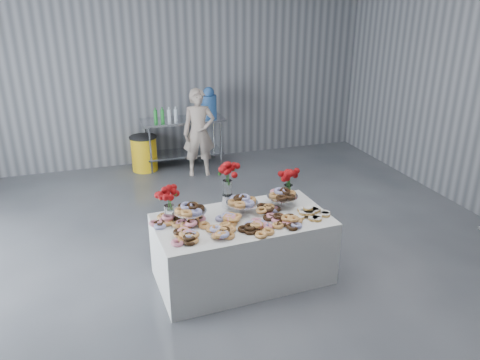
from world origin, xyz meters
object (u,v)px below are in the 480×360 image
object	(u,v)px
prep_table	(183,134)
trash_barrel	(144,153)
water_jug	(209,104)
display_table	(243,249)
person	(199,133)

from	to	relation	value
prep_table	trash_barrel	size ratio (longest dim) A/B	2.35
prep_table	water_jug	distance (m)	0.73
display_table	water_jug	xyz separation A→B (m)	(0.64, 3.87, 0.77)
display_table	person	xyz separation A→B (m)	(0.32, 3.34, 0.39)
water_jug	prep_table	bearing A→B (deg)	180.00
person	display_table	bearing A→B (deg)	-86.18
person	prep_table	bearing A→B (deg)	117.49
display_table	trash_barrel	world-z (taller)	display_table
display_table	prep_table	world-z (taller)	prep_table
prep_table	person	size ratio (longest dim) A/B	0.97
prep_table	water_jug	size ratio (longest dim) A/B	2.71
prep_table	trash_barrel	distance (m)	0.80
display_table	trash_barrel	size ratio (longest dim) A/B	2.98
display_table	person	world-z (taller)	person
water_jug	person	distance (m)	0.73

